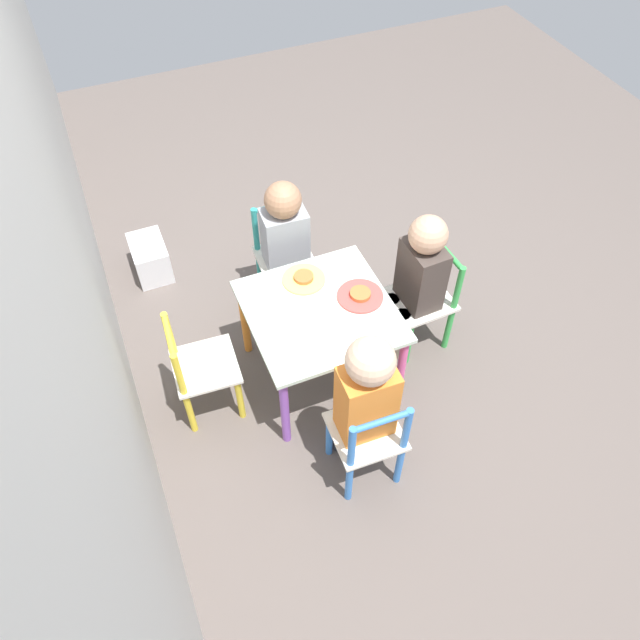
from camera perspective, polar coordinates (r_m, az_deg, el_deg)
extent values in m
plane|color=#5B514C|center=(2.88, 0.00, -4.87)|extent=(6.00, 6.00, 0.00)
cube|color=beige|center=(1.88, -24.60, 10.91)|extent=(6.00, 0.06, 2.60)
cube|color=silver|center=(2.54, 0.00, 0.83)|extent=(0.59, 0.59, 0.02)
cylinder|color=#E5599E|center=(2.65, 7.39, -4.63)|extent=(0.04, 0.04, 0.42)
cylinder|color=#DB3D38|center=(2.94, 2.74, 2.96)|extent=(0.04, 0.04, 0.42)
cylinder|color=#8E51BC|center=(2.52, -3.23, -8.35)|extent=(0.04, 0.04, 0.42)
cylinder|color=orange|center=(2.82, -6.92, -0.01)|extent=(0.04, 0.04, 0.42)
cube|color=silver|center=(2.99, -3.21, 5.62)|extent=(0.27, 0.27, 0.02)
cylinder|color=teal|center=(3.00, -4.42, 1.86)|extent=(0.03, 0.03, 0.27)
cylinder|color=teal|center=(3.04, -0.59, 2.86)|extent=(0.03, 0.03, 0.27)
cylinder|color=teal|center=(3.14, -5.53, 4.56)|extent=(0.03, 0.03, 0.27)
cylinder|color=teal|center=(3.18, -1.85, 5.48)|extent=(0.03, 0.03, 0.27)
cylinder|color=teal|center=(2.96, -5.90, 8.13)|extent=(0.03, 0.03, 0.25)
cylinder|color=teal|center=(3.00, -1.97, 9.06)|extent=(0.03, 0.03, 0.25)
cylinder|color=teal|center=(2.91, -4.05, 10.32)|extent=(0.04, 0.21, 0.02)
cube|color=silver|center=(2.84, 9.18, 1.91)|extent=(0.27, 0.27, 0.02)
cylinder|color=green|center=(2.96, 6.05, 0.81)|extent=(0.03, 0.03, 0.27)
cylinder|color=green|center=(2.85, 8.10, -2.11)|extent=(0.03, 0.03, 0.27)
cylinder|color=green|center=(3.04, 9.54, 2.07)|extent=(0.03, 0.03, 0.27)
cylinder|color=green|center=(2.93, 11.66, -0.71)|extent=(0.03, 0.03, 0.27)
cylinder|color=green|center=(2.86, 10.20, 5.61)|extent=(0.03, 0.03, 0.25)
cylinder|color=green|center=(2.74, 12.50, 2.78)|extent=(0.03, 0.03, 0.25)
cylinder|color=green|center=(2.72, 11.70, 5.93)|extent=(0.21, 0.03, 0.02)
cube|color=silver|center=(2.40, 4.21, -10.11)|extent=(0.27, 0.27, 0.02)
cylinder|color=#387AD1|center=(2.60, 5.28, -9.08)|extent=(0.03, 0.03, 0.27)
cylinder|color=#387AD1|center=(2.55, 0.85, -10.53)|extent=(0.03, 0.03, 0.27)
cylinder|color=#387AD1|center=(2.51, 7.27, -12.92)|extent=(0.03, 0.03, 0.27)
cylinder|color=#387AD1|center=(2.46, 2.67, -14.54)|extent=(0.03, 0.03, 0.27)
cylinder|color=#387AD1|center=(2.28, 7.92, -9.88)|extent=(0.03, 0.03, 0.25)
cylinder|color=#387AD1|center=(2.23, 2.92, -11.60)|extent=(0.03, 0.03, 0.25)
cylinder|color=#387AD1|center=(2.15, 5.68, -9.21)|extent=(0.03, 0.21, 0.02)
cube|color=silver|center=(2.61, -10.46, -4.14)|extent=(0.28, 0.28, 0.02)
cylinder|color=yellow|center=(2.67, -7.34, -7.12)|extent=(0.03, 0.03, 0.27)
cylinder|color=yellow|center=(2.79, -8.39, -3.65)|extent=(0.03, 0.03, 0.27)
cylinder|color=yellow|center=(2.66, -11.79, -8.26)|extent=(0.03, 0.03, 0.27)
cylinder|color=yellow|center=(2.79, -12.62, -4.73)|extent=(0.03, 0.03, 0.27)
cylinder|color=yellow|center=(2.45, -12.75, -4.98)|extent=(0.03, 0.03, 0.25)
cylinder|color=yellow|center=(2.58, -13.59, -1.33)|extent=(0.03, 0.03, 0.25)
cylinder|color=yellow|center=(2.43, -13.65, -1.45)|extent=(0.21, 0.04, 0.02)
cylinder|color=#38383D|center=(2.99, -3.33, 2.04)|extent=(0.07, 0.07, 0.28)
cylinder|color=#38383D|center=(3.01, -1.51, 2.51)|extent=(0.07, 0.07, 0.28)
cube|color=#999EA8|center=(2.87, -3.22, 7.54)|extent=(0.15, 0.21, 0.29)
sphere|color=#A37556|center=(2.73, -3.42, 10.89)|extent=(0.17, 0.17, 0.17)
cylinder|color=#7A6B5B|center=(2.92, 6.35, 0.07)|extent=(0.07, 0.07, 0.28)
cylinder|color=#7A6B5B|center=(2.86, 7.32, -1.31)|extent=(0.07, 0.07, 0.28)
cube|color=#423833|center=(2.71, 9.24, 4.13)|extent=(0.21, 0.15, 0.32)
sphere|color=tan|center=(2.56, 9.87, 7.69)|extent=(0.16, 0.16, 0.16)
cylinder|color=#38383D|center=(2.58, 4.01, -9.13)|extent=(0.07, 0.07, 0.28)
cylinder|color=#38383D|center=(2.56, 1.93, -9.81)|extent=(0.07, 0.07, 0.28)
cube|color=orange|center=(2.26, 4.26, -7.44)|extent=(0.15, 0.21, 0.34)
sphere|color=#DBB293|center=(2.06, 4.64, -3.77)|extent=(0.17, 0.17, 0.17)
cylinder|color=#EADB66|center=(2.65, -1.50, 3.75)|extent=(0.18, 0.18, 0.01)
cylinder|color=#CC6633|center=(2.64, -1.50, 3.96)|extent=(0.08, 0.08, 0.02)
cylinder|color=#E54C47|center=(2.58, 3.69, 2.20)|extent=(0.19, 0.19, 0.01)
cylinder|color=#CC6633|center=(2.57, 3.71, 2.41)|extent=(0.09, 0.09, 0.02)
cube|color=silver|center=(3.36, -15.24, 5.48)|extent=(0.25, 0.17, 0.19)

